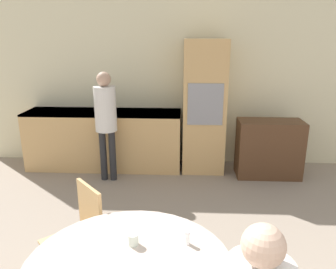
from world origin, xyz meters
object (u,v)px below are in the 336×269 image
(chair_far_left, at_px, (81,232))
(oven_unit, at_px, (204,107))
(sideboard, at_px, (269,149))
(cup, at_px, (133,239))
(person_standing, at_px, (106,115))

(chair_far_left, bearing_deg, oven_unit, 114.14)
(sideboard, height_order, cup, sideboard)
(oven_unit, distance_m, person_standing, 1.48)
(oven_unit, bearing_deg, sideboard, -13.46)
(chair_far_left, xyz_separation_m, person_standing, (-0.26, 2.10, 0.49))
(person_standing, relative_size, cup, 20.92)
(oven_unit, relative_size, cup, 26.53)
(sideboard, height_order, chair_far_left, chair_far_left)
(oven_unit, height_order, sideboard, oven_unit)
(oven_unit, bearing_deg, chair_far_left, -113.61)
(chair_far_left, distance_m, cup, 0.80)
(sideboard, distance_m, cup, 3.30)
(person_standing, height_order, cup, person_standing)
(sideboard, bearing_deg, chair_far_left, -131.62)
(chair_far_left, bearing_deg, sideboard, 96.13)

